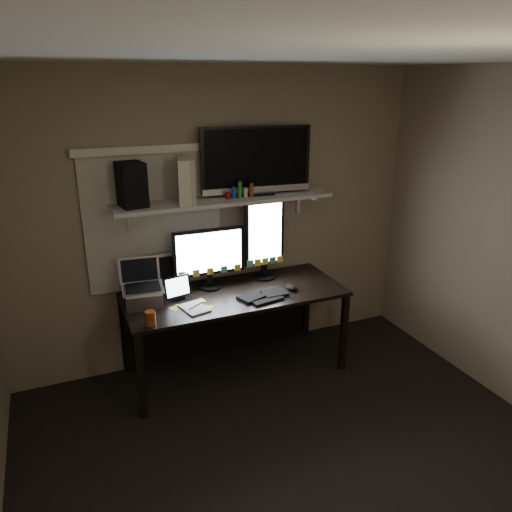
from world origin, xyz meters
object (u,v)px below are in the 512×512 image
keyboard (263,295)px  tablet (177,288)px  desk (230,306)px  monitor_portrait (264,239)px  tv (256,161)px  cup (151,318)px  speaker (132,185)px  mouse (291,287)px  game_console (184,181)px  monitor_landscape (209,258)px  laptop (143,284)px

keyboard → tablet: (-0.65, 0.22, 0.09)m
desk → monitor_portrait: bearing=13.8°
monitor_portrait → tablet: bearing=-170.6°
tablet → tv: tv is taller
cup → speaker: bearing=87.2°
cup → tablet: bearing=51.4°
monitor_portrait → tablet: (-0.82, -0.15, -0.26)m
tv → keyboard: bearing=-99.8°
mouse → tablet: (-0.92, 0.19, 0.08)m
game_console → monitor_landscape: bearing=16.1°
keyboard → tv: size_ratio=0.44×
cup → keyboard: bearing=8.3°
monitor_landscape → game_console: 0.68m
game_console → cup: bearing=-116.9°
monitor_landscape → tv: tv is taller
laptop → tv: tv is taller
desk → cup: cup is taller
keyboard → game_console: 1.10m
tablet → cup: bearing=-140.3°
desk → tablet: (-0.46, -0.06, 0.28)m
game_console → mouse: bearing=-6.6°
cup → monitor_landscape: bearing=38.9°
monitor_landscape → game_console: (-0.18, -0.01, 0.66)m
tablet → cup: (-0.29, -0.36, -0.05)m
mouse → tv: 1.08m
monitor_portrait → cup: monitor_portrait is taller
keyboard → speaker: bearing=147.3°
monitor_portrait → cup: (-1.11, -0.51, -0.30)m
monitor_landscape → keyboard: size_ratio=1.47×
laptop → tv: size_ratio=0.38×
keyboard → speaker: 1.34m
mouse → speaker: bearing=160.9°
desk → cup: bearing=-150.7°
speaker → monitor_landscape: bearing=-12.4°
monitor_portrait → tv: 0.67m
monitor_portrait → cup: size_ratio=6.65×
tv → game_console: tv is taller
keyboard → laptop: (-0.92, 0.21, 0.16)m
keyboard → monitor_landscape: bearing=123.9°
cup → desk: bearing=29.3°
game_console → keyboard: bearing=-19.2°
monitor_landscape → laptop: 0.60m
mouse → laptop: (-1.19, 0.17, 0.15)m
tv → laptop: bearing=-164.2°
tv → monitor_landscape: bearing=-167.4°
monitor_portrait → game_console: (-0.69, -0.03, 0.57)m
desk → keyboard: (0.18, -0.29, 0.19)m
keyboard → desk: bearing=112.3°
mouse → game_console: bearing=155.8°
desk → keyboard: bearing=-57.5°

